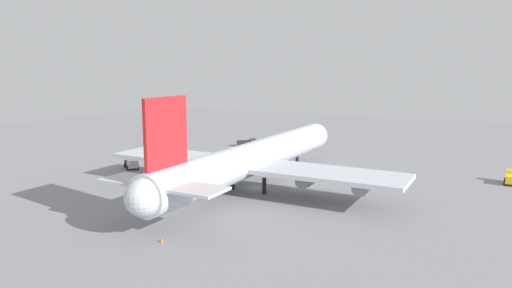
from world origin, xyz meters
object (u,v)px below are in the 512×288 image
at_px(maintenance_van, 512,178).
at_px(fuel_truck, 131,164).
at_px(safety_cone_nose, 306,158).
at_px(pushback_tractor, 247,142).
at_px(cargo_airplane, 255,158).
at_px(safety_cone_tail, 162,240).

bearing_deg(maintenance_van, fuel_truck, 108.14).
relative_size(fuel_truck, safety_cone_nose, 9.24).
relative_size(maintenance_van, pushback_tractor, 0.81).
bearing_deg(safety_cone_nose, pushback_tractor, 67.05).
relative_size(cargo_airplane, safety_cone_tail, 96.91).
distance_m(fuel_truck, safety_cone_nose, 39.45).
xyz_separation_m(pushback_tractor, safety_cone_nose, (-8.76, -20.69, -0.76)).
distance_m(maintenance_van, safety_cone_tail, 65.10).
height_order(safety_cone_nose, safety_cone_tail, safety_cone_tail).
bearing_deg(cargo_airplane, maintenance_van, -58.43).
distance_m(cargo_airplane, fuel_truck, 30.83).
distance_m(safety_cone_nose, safety_cone_tail, 56.97).
bearing_deg(maintenance_van, pushback_tractor, 78.46).
height_order(pushback_tractor, fuel_truck, fuel_truck).
bearing_deg(fuel_truck, maintenance_van, -71.86).
bearing_deg(safety_cone_nose, cargo_airplane, -176.08).
xyz_separation_m(pushback_tractor, fuel_truck, (-36.03, 7.81, 0.02)).
xyz_separation_m(cargo_airplane, maintenance_van, (24.75, -40.28, -4.27)).
distance_m(cargo_airplane, maintenance_van, 47.46).
bearing_deg(maintenance_van, safety_cone_tail, 144.10).
relative_size(maintenance_van, safety_cone_tail, 6.41).
distance_m(cargo_airplane, safety_cone_nose, 29.37).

